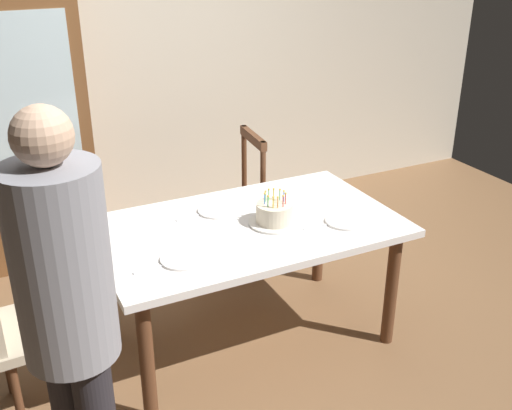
{
  "coord_description": "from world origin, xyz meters",
  "views": [
    {
      "loc": [
        -1.25,
        -2.62,
        2.15
      ],
      "look_at": [
        0.05,
        0.0,
        0.83
      ],
      "focal_mm": 42.77,
      "sensor_mm": 36.0,
      "label": 1
    }
  ],
  "objects_px": {
    "person_celebrant": "(69,317)",
    "china_cabinet": "(0,131)",
    "dining_table": "(248,238)",
    "plate_near_guest": "(346,221)",
    "chair_upholstered": "(19,317)",
    "birthday_cake": "(275,214)",
    "chair_spindle_back": "(230,206)",
    "plate_near_celebrant": "(184,259)",
    "plate_far_side": "(218,210)"
  },
  "relations": [
    {
      "from": "plate_far_side",
      "to": "chair_spindle_back",
      "type": "distance_m",
      "value": 0.72
    },
    {
      "from": "plate_near_guest",
      "to": "chair_spindle_back",
      "type": "distance_m",
      "value": 1.07
    },
    {
      "from": "person_celebrant",
      "to": "chair_upholstered",
      "type": "bearing_deg",
      "value": 100.03
    },
    {
      "from": "plate_near_celebrant",
      "to": "chair_spindle_back",
      "type": "bearing_deg",
      "value": 55.84
    },
    {
      "from": "plate_far_side",
      "to": "chair_spindle_back",
      "type": "height_order",
      "value": "chair_spindle_back"
    },
    {
      "from": "china_cabinet",
      "to": "person_celebrant",
      "type": "bearing_deg",
      "value": -90.12
    },
    {
      "from": "plate_near_guest",
      "to": "plate_near_celebrant",
      "type": "bearing_deg",
      "value": 180.0
    },
    {
      "from": "chair_upholstered",
      "to": "person_celebrant",
      "type": "xyz_separation_m",
      "value": [
        0.14,
        -0.77,
        0.44
      ]
    },
    {
      "from": "chair_upholstered",
      "to": "china_cabinet",
      "type": "bearing_deg",
      "value": 84.99
    },
    {
      "from": "plate_near_celebrant",
      "to": "chair_spindle_back",
      "type": "relative_size",
      "value": 0.23
    },
    {
      "from": "chair_spindle_back",
      "to": "china_cabinet",
      "type": "height_order",
      "value": "china_cabinet"
    },
    {
      "from": "birthday_cake",
      "to": "plate_near_guest",
      "type": "relative_size",
      "value": 1.27
    },
    {
      "from": "dining_table",
      "to": "chair_upholstered",
      "type": "distance_m",
      "value": 1.19
    },
    {
      "from": "chair_spindle_back",
      "to": "chair_upholstered",
      "type": "xyz_separation_m",
      "value": [
        -1.43,
        -0.84,
        0.07
      ]
    },
    {
      "from": "dining_table",
      "to": "chair_upholstered",
      "type": "height_order",
      "value": "chair_upholstered"
    },
    {
      "from": "plate_near_guest",
      "to": "birthday_cake",
      "type": "bearing_deg",
      "value": 155.64
    },
    {
      "from": "dining_table",
      "to": "birthday_cake",
      "type": "xyz_separation_m",
      "value": [
        0.13,
        -0.06,
        0.14
      ]
    },
    {
      "from": "person_celebrant",
      "to": "china_cabinet",
      "type": "distance_m",
      "value": 2.37
    },
    {
      "from": "chair_upholstered",
      "to": "plate_near_celebrant",
      "type": "bearing_deg",
      "value": -12.91
    },
    {
      "from": "plate_near_celebrant",
      "to": "plate_near_guest",
      "type": "distance_m",
      "value": 0.92
    },
    {
      "from": "plate_near_celebrant",
      "to": "chair_spindle_back",
      "type": "distance_m",
      "value": 1.25
    },
    {
      "from": "chair_spindle_back",
      "to": "person_celebrant",
      "type": "height_order",
      "value": "person_celebrant"
    },
    {
      "from": "birthday_cake",
      "to": "chair_upholstered",
      "type": "distance_m",
      "value": 1.34
    },
    {
      "from": "chair_upholstered",
      "to": "person_celebrant",
      "type": "relative_size",
      "value": 0.56
    },
    {
      "from": "person_celebrant",
      "to": "chair_spindle_back",
      "type": "bearing_deg",
      "value": 51.02
    },
    {
      "from": "china_cabinet",
      "to": "dining_table",
      "type": "bearing_deg",
      "value": -56.12
    },
    {
      "from": "plate_far_side",
      "to": "chair_upholstered",
      "type": "bearing_deg",
      "value": -166.86
    },
    {
      "from": "plate_far_side",
      "to": "birthday_cake",
      "type": "bearing_deg",
      "value": -52.2
    },
    {
      "from": "plate_far_side",
      "to": "person_celebrant",
      "type": "bearing_deg",
      "value": -133.49
    },
    {
      "from": "birthday_cake",
      "to": "china_cabinet",
      "type": "height_order",
      "value": "china_cabinet"
    },
    {
      "from": "plate_far_side",
      "to": "china_cabinet",
      "type": "xyz_separation_m",
      "value": [
        -0.97,
        1.34,
        0.22
      ]
    },
    {
      "from": "plate_near_guest",
      "to": "person_celebrant",
      "type": "bearing_deg",
      "value": -158.77
    },
    {
      "from": "dining_table",
      "to": "plate_near_guest",
      "type": "xyz_separation_m",
      "value": [
        0.48,
        -0.21,
        0.09
      ]
    },
    {
      "from": "plate_near_celebrant",
      "to": "china_cabinet",
      "type": "bearing_deg",
      "value": 108.92
    },
    {
      "from": "plate_near_guest",
      "to": "chair_spindle_back",
      "type": "height_order",
      "value": "chair_spindle_back"
    },
    {
      "from": "plate_near_guest",
      "to": "chair_upholstered",
      "type": "xyz_separation_m",
      "value": [
        -1.66,
        0.17,
        -0.2
      ]
    },
    {
      "from": "person_celebrant",
      "to": "china_cabinet",
      "type": "height_order",
      "value": "china_cabinet"
    },
    {
      "from": "plate_near_celebrant",
      "to": "china_cabinet",
      "type": "height_order",
      "value": "china_cabinet"
    },
    {
      "from": "dining_table",
      "to": "chair_upholstered",
      "type": "relative_size",
      "value": 1.68
    },
    {
      "from": "plate_far_side",
      "to": "dining_table",
      "type": "bearing_deg",
      "value": -69.65
    },
    {
      "from": "birthday_cake",
      "to": "chair_upholstered",
      "type": "bearing_deg",
      "value": 179.36
    },
    {
      "from": "plate_far_side",
      "to": "chair_spindle_back",
      "type": "bearing_deg",
      "value": 60.64
    },
    {
      "from": "chair_upholstered",
      "to": "china_cabinet",
      "type": "height_order",
      "value": "china_cabinet"
    },
    {
      "from": "plate_near_celebrant",
      "to": "person_celebrant",
      "type": "height_order",
      "value": "person_celebrant"
    },
    {
      "from": "chair_upholstered",
      "to": "plate_near_guest",
      "type": "bearing_deg",
      "value": -5.88
    },
    {
      "from": "birthday_cake",
      "to": "china_cabinet",
      "type": "distance_m",
      "value": 2.01
    },
    {
      "from": "dining_table",
      "to": "china_cabinet",
      "type": "height_order",
      "value": "china_cabinet"
    },
    {
      "from": "dining_table",
      "to": "chair_upholstered",
      "type": "bearing_deg",
      "value": -177.9
    },
    {
      "from": "plate_near_celebrant",
      "to": "chair_upholstered",
      "type": "height_order",
      "value": "chair_upholstered"
    },
    {
      "from": "plate_near_celebrant",
      "to": "person_celebrant",
      "type": "distance_m",
      "value": 0.88
    }
  ]
}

